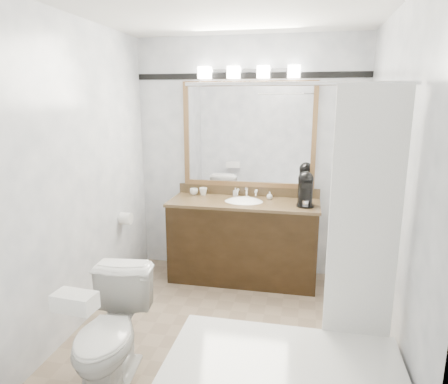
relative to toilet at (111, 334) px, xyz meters
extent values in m
cube|color=gray|center=(0.60, 0.76, -0.38)|extent=(2.40, 2.60, 0.01)
cube|color=white|center=(0.60, 0.76, 2.13)|extent=(2.40, 2.60, 0.01)
cube|color=white|center=(0.60, 2.07, 0.88)|extent=(2.40, 0.01, 2.50)
cube|color=white|center=(0.60, -0.54, 0.88)|extent=(2.40, 0.01, 2.50)
cube|color=white|center=(-0.61, 0.76, 0.88)|extent=(0.01, 2.60, 2.50)
cube|color=white|center=(1.80, 0.76, 0.88)|extent=(0.01, 2.60, 2.50)
cube|color=black|center=(0.60, 1.78, 0.04)|extent=(1.50, 0.55, 0.82)
cube|color=olive|center=(0.60, 1.78, 0.46)|extent=(1.53, 0.58, 0.03)
cube|color=olive|center=(0.60, 2.05, 0.53)|extent=(1.53, 0.03, 0.10)
ellipsoid|color=white|center=(0.60, 1.78, 0.45)|extent=(0.44, 0.34, 0.14)
cube|color=olive|center=(0.60, 2.04, 1.65)|extent=(1.40, 0.04, 0.05)
cube|color=olive|center=(0.60, 2.04, 0.60)|extent=(1.40, 0.04, 0.05)
cube|color=olive|center=(-0.08, 2.04, 1.13)|extent=(0.05, 0.04, 1.00)
cube|color=olive|center=(1.27, 2.04, 1.13)|extent=(0.05, 0.04, 1.00)
cube|color=white|center=(0.60, 2.05, 1.13)|extent=(1.30, 0.01, 1.00)
cube|color=silver|center=(0.60, 2.03, 1.78)|extent=(0.90, 0.05, 0.03)
cube|color=white|center=(0.15, 1.98, 1.76)|extent=(0.12, 0.12, 0.12)
cube|color=white|center=(0.45, 1.98, 1.76)|extent=(0.12, 0.12, 0.12)
cube|color=white|center=(0.75, 1.98, 1.76)|extent=(0.12, 0.12, 0.12)
cube|color=white|center=(1.05, 1.98, 1.76)|extent=(0.12, 0.12, 0.12)
cube|color=black|center=(0.60, 2.06, 1.73)|extent=(2.40, 0.01, 0.06)
cylinder|color=silver|center=(1.13, 0.22, 1.58)|extent=(1.30, 0.02, 0.02)
cube|color=white|center=(1.55, 0.21, 0.80)|extent=(0.40, 0.04, 1.55)
cylinder|color=white|center=(-0.54, 1.43, 0.33)|extent=(0.11, 0.12, 0.12)
imported|color=white|center=(0.00, 0.00, 0.00)|extent=(0.49, 0.77, 0.74)
cube|color=white|center=(0.00, -0.36, 0.42)|extent=(0.24, 0.15, 0.10)
cylinder|color=black|center=(1.21, 1.69, 0.49)|extent=(0.17, 0.17, 0.02)
cylinder|color=black|center=(1.21, 1.75, 0.61)|extent=(0.15, 0.15, 0.25)
sphere|color=black|center=(1.21, 1.75, 0.74)|extent=(0.15, 0.15, 0.15)
cube|color=black|center=(1.21, 1.67, 0.70)|extent=(0.10, 0.10, 0.05)
cylinder|color=silver|center=(1.21, 1.67, 0.52)|extent=(0.06, 0.06, 0.06)
imported|color=white|center=(0.02, 1.96, 0.51)|extent=(0.10, 0.10, 0.07)
imported|color=white|center=(0.12, 1.96, 0.52)|extent=(0.11, 0.11, 0.08)
imported|color=white|center=(0.47, 1.99, 0.52)|extent=(0.05, 0.05, 0.09)
imported|color=white|center=(0.85, 1.92, 0.52)|extent=(0.07, 0.07, 0.08)
cube|color=#EAEDC3|center=(0.60, 1.90, 0.49)|extent=(0.08, 0.06, 0.02)
camera|label=1|loc=(1.19, -2.13, 1.49)|focal=32.00mm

